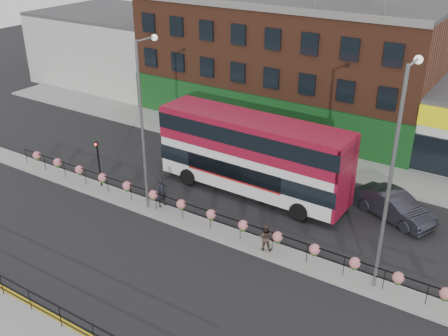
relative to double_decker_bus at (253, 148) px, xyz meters
The scene contains 16 objects.
ground 6.16m from the double_decker_bus, 98.08° to the right, with size 120.00×120.00×0.00m, color black.
north_pavement 7.46m from the double_decker_bus, 96.29° to the left, with size 60.00×4.00×0.15m, color gray.
median 6.12m from the double_decker_bus, 98.08° to the right, with size 60.00×1.60×0.15m, color gray.
yellow_line_inner 15.29m from the double_decker_bus, 92.85° to the right, with size 60.00×0.10×0.01m, color gold.
yellow_line_outer 15.46m from the double_decker_bus, 92.82° to the right, with size 60.00×0.10×0.01m, color gold.
brick_building 15.59m from the double_decker_bus, 107.87° to the left, with size 25.00×12.21×10.30m.
warehouse_west 29.03m from the double_decker_bus, 149.44° to the left, with size 15.50×12.00×7.30m.
median_railing 5.70m from the double_decker_bus, 98.08° to the right, with size 30.04×0.56×1.23m.
south_railing 15.74m from the double_decker_bus, 100.14° to the right, with size 20.04×0.05×1.12m.
double_decker_bus is the anchor object (origin of this frame).
car 9.13m from the double_decker_bus, 11.75° to the left, with size 5.31×3.58×1.66m, color #24252F.
pedestrian_a 6.31m from the double_decker_bus, 127.93° to the right, with size 0.58×0.76×1.90m, color black.
pedestrian_b 7.02m from the double_decker_bus, 54.06° to the right, with size 0.91×0.81×1.55m, color #3F3329.
lamp_column_west 7.34m from the double_decker_bus, 130.59° to the right, with size 0.37×1.80×10.26m.
lamp_column_east 11.52m from the double_decker_bus, 26.57° to the right, with size 0.39×1.92×10.93m.
traffic_light_median 10.02m from the double_decker_bus, 150.99° to the right, with size 0.15×0.28×3.65m.
Camera 1 is at (15.47, -21.01, 16.41)m, focal length 42.00 mm.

